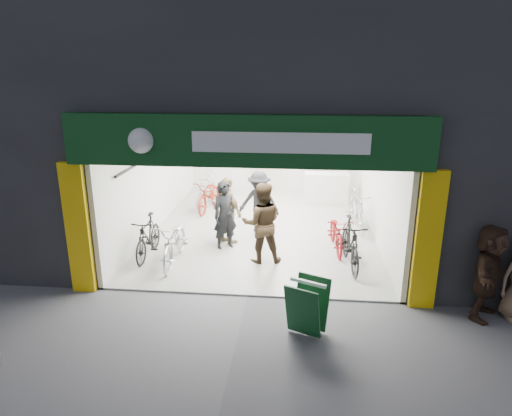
# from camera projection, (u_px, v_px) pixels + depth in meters

# --- Properties ---
(ground) EXTENTS (60.00, 60.00, 0.00)m
(ground) POSITION_uv_depth(u_px,v_px,m) (247.00, 297.00, 8.85)
(ground) COLOR #56565B
(ground) RESTS_ON ground
(building) EXTENTS (17.00, 10.27, 8.00)m
(building) POSITION_uv_depth(u_px,v_px,m) (302.00, 64.00, 12.21)
(building) COLOR #232326
(building) RESTS_ON ground
(bike_left_front) EXTENTS (0.74, 1.95, 1.01)m
(bike_left_front) POSITION_uv_depth(u_px,v_px,m) (175.00, 242.00, 10.23)
(bike_left_front) COLOR #BABABF
(bike_left_front) RESTS_ON ground
(bike_left_midfront) EXTENTS (0.48, 1.68, 1.01)m
(bike_left_midfront) POSITION_uv_depth(u_px,v_px,m) (148.00, 237.00, 10.51)
(bike_left_midfront) COLOR black
(bike_left_midfront) RESTS_ON ground
(bike_left_midback) EXTENTS (0.86, 1.92, 0.98)m
(bike_left_midback) POSITION_uv_depth(u_px,v_px,m) (209.00, 195.00, 13.95)
(bike_left_midback) COLOR maroon
(bike_left_midback) RESTS_ON ground
(bike_left_back) EXTENTS (0.75, 1.88, 1.10)m
(bike_left_back) POSITION_uv_depth(u_px,v_px,m) (206.00, 191.00, 14.24)
(bike_left_back) COLOR #B1B0B5
(bike_left_back) RESTS_ON ground
(bike_right_front) EXTENTS (0.68, 1.89, 1.11)m
(bike_right_front) POSITION_uv_depth(u_px,v_px,m) (350.00, 244.00, 9.98)
(bike_right_front) COLOR black
(bike_right_front) RESTS_ON ground
(bike_right_mid) EXTENTS (0.73, 1.74, 0.89)m
(bike_right_mid) POSITION_uv_depth(u_px,v_px,m) (337.00, 233.00, 10.94)
(bike_right_mid) COLOR maroon
(bike_right_mid) RESTS_ON ground
(bike_right_back) EXTENTS (0.73, 1.87, 1.10)m
(bike_right_back) POSITION_uv_depth(u_px,v_px,m) (357.00, 211.00, 12.29)
(bike_right_back) COLOR #ADACB1
(bike_right_back) RESTS_ON ground
(customer_a) EXTENTS (0.74, 0.68, 1.70)m
(customer_a) POSITION_uv_depth(u_px,v_px,m) (225.00, 216.00, 10.90)
(customer_a) COLOR black
(customer_a) RESTS_ON ground
(customer_b) EXTENTS (1.01, 0.84, 1.86)m
(customer_b) POSITION_uv_depth(u_px,v_px,m) (262.00, 223.00, 10.13)
(customer_b) COLOR #3E2C1C
(customer_b) RESTS_ON ground
(customer_c) EXTENTS (1.15, 0.76, 1.67)m
(customer_c) POSITION_uv_depth(u_px,v_px,m) (259.00, 202.00, 12.01)
(customer_c) COLOR black
(customer_c) RESTS_ON ground
(customer_d) EXTENTS (1.03, 0.99, 1.73)m
(customer_d) POSITION_uv_depth(u_px,v_px,m) (227.00, 211.00, 11.19)
(customer_d) COLOR #87704E
(customer_d) RESTS_ON ground
(pedestrian_far) EXTENTS (1.29, 1.63, 1.73)m
(pedestrian_far) POSITION_uv_depth(u_px,v_px,m) (488.00, 272.00, 7.90)
(pedestrian_far) COLOR #332117
(pedestrian_far) RESTS_ON ground
(sandwich_board) EXTENTS (0.79, 0.80, 0.92)m
(sandwich_board) POSITION_uv_depth(u_px,v_px,m) (307.00, 305.00, 7.52)
(sandwich_board) COLOR #0F3D1B
(sandwich_board) RESTS_ON ground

